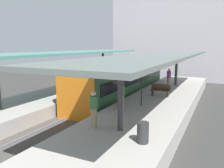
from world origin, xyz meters
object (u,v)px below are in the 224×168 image
(commuter_train, at_px, (124,79))
(litter_bin, at_px, (143,133))
(passenger_mid_platform, at_px, (169,77))
(platform_bench, at_px, (160,90))
(platform_sign, at_px, (142,79))
(passenger_near_bench, at_px, (122,95))
(passenger_far_end, at_px, (94,109))

(commuter_train, distance_m, litter_bin, 11.30)
(commuter_train, bearing_deg, passenger_mid_platform, 33.92)
(platform_bench, bearing_deg, platform_sign, -97.21)
(litter_bin, height_order, passenger_mid_platform, passenger_mid_platform)
(platform_bench, xyz_separation_m, litter_bin, (1.41, -8.21, -0.06))
(platform_sign, relative_size, passenger_near_bench, 1.39)
(commuter_train, bearing_deg, passenger_far_end, -74.53)
(passenger_near_bench, relative_size, passenger_mid_platform, 0.99)
(commuter_train, bearing_deg, passenger_near_bench, -67.82)
(passenger_far_end, bearing_deg, passenger_near_bench, 91.87)
(litter_bin, height_order, passenger_near_bench, passenger_near_bench)
(litter_bin, relative_size, passenger_far_end, 0.48)
(litter_bin, bearing_deg, passenger_far_end, 166.72)
(commuter_train, height_order, passenger_far_end, commuter_train)
(platform_sign, height_order, passenger_near_bench, platform_sign)
(passenger_near_bench, relative_size, passenger_far_end, 0.96)
(commuter_train, height_order, litter_bin, commuter_train)
(passenger_far_end, bearing_deg, passenger_mid_platform, 86.37)
(passenger_mid_platform, bearing_deg, platform_sign, -90.72)
(litter_bin, bearing_deg, platform_bench, 99.73)
(commuter_train, relative_size, passenger_mid_platform, 9.02)
(platform_sign, bearing_deg, commuter_train, 123.63)
(passenger_far_end, bearing_deg, litter_bin, -13.28)
(passenger_near_bench, bearing_deg, passenger_far_end, -88.13)
(litter_bin, distance_m, passenger_mid_platform, 12.48)
(platform_bench, distance_m, passenger_mid_platform, 4.17)
(passenger_near_bench, xyz_separation_m, passenger_far_end, (0.11, -3.32, 0.04))
(platform_bench, height_order, passenger_mid_platform, passenger_mid_platform)
(platform_bench, relative_size, litter_bin, 1.75)
(passenger_mid_platform, xyz_separation_m, passenger_far_end, (-0.75, -11.77, 0.03))
(platform_sign, bearing_deg, passenger_far_end, -98.19)
(litter_bin, bearing_deg, commuter_train, 116.76)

